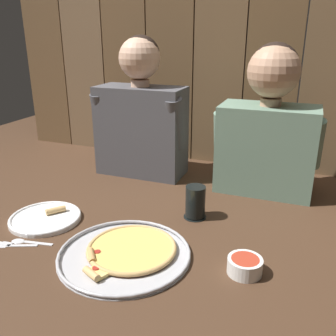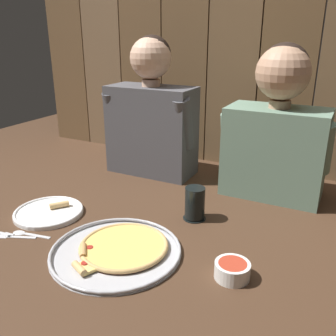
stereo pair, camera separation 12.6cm
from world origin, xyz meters
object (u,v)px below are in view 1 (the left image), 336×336
at_px(dinner_plate, 46,218).
at_px(diner_right, 269,125).
at_px(dipping_bowl, 245,265).
at_px(pizza_tray, 127,252).
at_px(drinking_glass, 195,202).
at_px(diner_left, 141,113).

height_order(dinner_plate, diner_right, diner_right).
bearing_deg(dipping_bowl, diner_right, 92.82).
relative_size(pizza_tray, diner_right, 0.67).
bearing_deg(diner_right, pizza_tray, -115.99).
bearing_deg(drinking_glass, dipping_bowl, -49.75).
distance_m(pizza_tray, drinking_glass, 0.33).
relative_size(diner_left, diner_right, 1.04).
bearing_deg(pizza_tray, diner_right, 64.01).
bearing_deg(diner_right, dipping_bowl, -87.18).
relative_size(pizza_tray, diner_left, 0.64).
bearing_deg(dinner_plate, diner_left, 77.67).
relative_size(pizza_tray, dipping_bowl, 4.07).
height_order(dipping_bowl, diner_right, diner_right).
bearing_deg(diner_left, dipping_bowl, -45.78).
distance_m(drinking_glass, dipping_bowl, 0.34).
relative_size(drinking_glass, diner_right, 0.20).
bearing_deg(pizza_tray, dinner_plate, 166.23).
bearing_deg(diner_right, diner_left, -179.89).
xyz_separation_m(pizza_tray, diner_right, (0.31, 0.64, 0.27)).
bearing_deg(dinner_plate, pizza_tray, -13.77).
distance_m(pizza_tray, diner_right, 0.76).
bearing_deg(pizza_tray, drinking_glass, 68.22).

